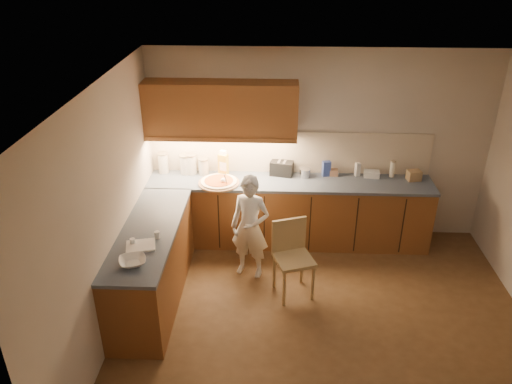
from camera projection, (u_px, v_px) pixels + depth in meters
room at (335, 188)px, 4.71m from camera, size 4.54×4.50×2.62m
l_counter at (247, 227)px, 6.41m from camera, size 3.77×2.62×0.92m
backsplash at (290, 152)px, 6.71m from camera, size 3.75×0.02×0.58m
upper_cabinets at (221, 109)px, 6.31m from camera, size 1.95×0.36×0.73m
pizza_on_board at (219, 182)px, 6.50m from camera, size 0.54×0.54×0.22m
child at (250, 227)px, 6.02m from camera, size 0.56×0.45×1.33m
wooden_chair at (292, 252)px, 5.77m from camera, size 0.53×0.53×0.92m
mixing_bowl at (133, 261)px, 4.89m from camera, size 0.34×0.34×0.06m
canister_a at (163, 163)px, 6.76m from camera, size 0.14×0.14×0.28m
canister_b at (186, 164)px, 6.73m from camera, size 0.16×0.16×0.27m
canister_c at (191, 164)px, 6.73m from camera, size 0.15×0.15×0.28m
canister_d at (204, 166)px, 6.72m from camera, size 0.14×0.14×0.23m
oil_jug at (223, 164)px, 6.66m from camera, size 0.15×0.13×0.36m
toaster at (282, 168)px, 6.71m from camera, size 0.33×0.23×0.20m
steel_pot at (305, 173)px, 6.67m from camera, size 0.15×0.15×0.12m
blue_box at (326, 169)px, 6.68m from camera, size 0.12×0.09×0.21m
card_box_a at (333, 172)px, 6.72m from camera, size 0.13×0.10×0.09m
white_bottle at (358, 169)px, 6.69m from camera, size 0.08×0.08×0.18m
flat_pack at (372, 174)px, 6.69m from camera, size 0.22×0.16×0.08m
tall_jar at (392, 169)px, 6.65m from camera, size 0.08×0.08×0.23m
card_box_b at (414, 175)px, 6.58m from camera, size 0.19×0.16×0.13m
dough_cloth at (141, 246)px, 5.18m from camera, size 0.34×0.30×0.02m
spice_jar_a at (133, 242)px, 5.20m from camera, size 0.06×0.06×0.07m
spice_jar_b at (157, 235)px, 5.32m from camera, size 0.06×0.06×0.08m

